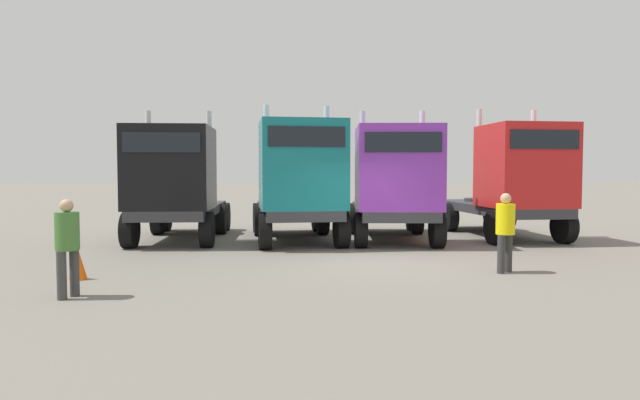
% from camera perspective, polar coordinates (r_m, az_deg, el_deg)
% --- Properties ---
extents(ground, '(200.00, 200.00, 0.00)m').
position_cam_1_polar(ground, '(13.09, 5.66, -6.65)').
color(ground, slate).
extents(semi_truck_black, '(2.75, 5.90, 4.12)m').
position_cam_1_polar(semi_truck_black, '(17.10, -15.08, 1.68)').
color(semi_truck_black, '#333338').
rests_on(semi_truck_black, ground).
extents(semi_truck_teal, '(2.87, 5.90, 4.27)m').
position_cam_1_polar(semi_truck_teal, '(16.29, -2.21, 1.99)').
color(semi_truck_teal, '#333338').
rests_on(semi_truck_teal, ground).
extents(semi_truck_purple, '(3.18, 6.10, 4.13)m').
position_cam_1_polar(semi_truck_purple, '(16.67, 7.92, 1.76)').
color(semi_truck_purple, '#333338').
rests_on(semi_truck_purple, ground).
extents(semi_truck_red, '(2.72, 6.23, 4.25)m').
position_cam_1_polar(semi_truck_red, '(18.45, 19.81, 1.84)').
color(semi_truck_red, '#333338').
rests_on(semi_truck_red, ground).
extents(visitor_in_hivis, '(0.55, 0.55, 1.73)m').
position_cam_1_polar(visitor_in_hivis, '(12.31, 19.04, -2.70)').
color(visitor_in_hivis, '#323232').
rests_on(visitor_in_hivis, ground).
extents(visitor_with_camera, '(0.54, 0.54, 1.72)m').
position_cam_1_polar(visitor_with_camera, '(10.28, -25.19, -3.94)').
color(visitor_with_camera, '#3C3C3C').
rests_on(visitor_with_camera, ground).
extents(traffic_cone_mid, '(0.36, 0.36, 0.68)m').
position_cam_1_polar(traffic_cone_mid, '(12.05, -24.29, -6.09)').
color(traffic_cone_mid, '#F2590C').
rests_on(traffic_cone_mid, ground).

